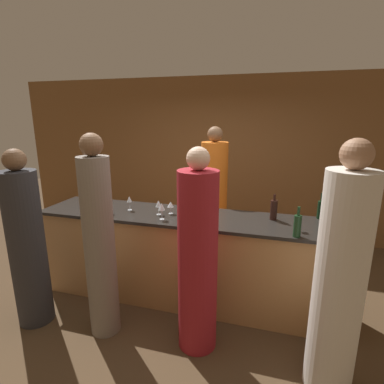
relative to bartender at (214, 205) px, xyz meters
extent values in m
plane|color=#4C3823|center=(-0.16, -0.86, -0.93)|extent=(14.00, 14.00, 0.00)
cube|color=brown|center=(-0.16, 1.37, 0.47)|extent=(8.00, 0.06, 2.80)
cube|color=#B27F4C|center=(-0.16, -0.86, -0.43)|extent=(3.33, 0.66, 1.01)
cube|color=black|center=(-0.16, -0.86, 0.10)|extent=(3.39, 0.72, 0.04)
cylinder|color=orange|center=(0.00, 0.00, -0.03)|extent=(0.36, 0.36, 1.80)
sphere|color=brown|center=(0.00, 0.00, 0.97)|extent=(0.20, 0.20, 0.20)
cylinder|color=maroon|center=(0.18, -1.55, -0.09)|extent=(0.36, 0.36, 1.69)
sphere|color=beige|center=(0.18, -1.55, 0.86)|extent=(0.20, 0.20, 0.20)
cylinder|color=gray|center=(-0.77, -1.62, -0.04)|extent=(0.29, 0.29, 1.78)
sphere|color=brown|center=(-0.77, -1.62, 0.95)|extent=(0.21, 0.21, 0.21)
cylinder|color=silver|center=(1.31, -1.69, -0.04)|extent=(0.37, 0.37, 1.78)
sphere|color=#A37556|center=(1.31, -1.69, 0.95)|extent=(0.22, 0.22, 0.22)
cylinder|color=#2D2D33|center=(-1.57, -1.68, -0.12)|extent=(0.35, 0.35, 1.63)
sphere|color=brown|center=(-1.57, -1.68, 0.80)|extent=(0.21, 0.21, 0.21)
cylinder|color=black|center=(0.81, -0.73, 0.22)|extent=(0.08, 0.08, 0.21)
cylinder|color=black|center=(0.81, -0.73, 0.36)|extent=(0.03, 0.03, 0.07)
cylinder|color=#19381E|center=(1.03, -1.16, 0.22)|extent=(0.07, 0.07, 0.21)
cylinder|color=#19381E|center=(1.03, -1.16, 0.36)|extent=(0.03, 0.03, 0.08)
cylinder|color=black|center=(1.29, -0.56, 0.21)|extent=(0.07, 0.07, 0.19)
cylinder|color=black|center=(1.29, -0.56, 0.35)|extent=(0.03, 0.03, 0.09)
cylinder|color=silver|center=(-0.35, -1.06, 0.12)|extent=(0.05, 0.05, 0.00)
cylinder|color=silver|center=(-0.35, -1.06, 0.17)|extent=(0.01, 0.01, 0.10)
cone|color=silver|center=(-0.35, -1.06, 0.26)|extent=(0.08, 0.08, 0.08)
cylinder|color=silver|center=(1.05, -1.00, 0.12)|extent=(0.05, 0.05, 0.00)
cylinder|color=silver|center=(1.05, -1.00, 0.17)|extent=(0.01, 0.01, 0.10)
cone|color=silver|center=(1.05, -1.00, 0.25)|extent=(0.06, 0.06, 0.06)
cylinder|color=silver|center=(-1.00, -1.03, 0.12)|extent=(0.05, 0.05, 0.00)
cylinder|color=silver|center=(-1.00, -1.03, 0.16)|extent=(0.01, 0.01, 0.09)
cone|color=silver|center=(-1.00, -1.03, 0.24)|extent=(0.06, 0.06, 0.07)
cylinder|color=silver|center=(-0.44, -0.92, 0.12)|extent=(0.05, 0.05, 0.00)
cylinder|color=silver|center=(-0.44, -0.92, 0.16)|extent=(0.01, 0.01, 0.09)
cone|color=silver|center=(-0.44, -0.92, 0.24)|extent=(0.07, 0.07, 0.07)
cylinder|color=silver|center=(-0.32, -0.85, 0.12)|extent=(0.05, 0.05, 0.00)
cylinder|color=silver|center=(-0.32, -0.85, 0.16)|extent=(0.01, 0.01, 0.08)
cone|color=silver|center=(-0.32, -0.85, 0.22)|extent=(0.08, 0.08, 0.06)
cylinder|color=silver|center=(-0.84, -0.86, 0.12)|extent=(0.05, 0.05, 0.00)
cylinder|color=silver|center=(-0.84, -0.86, 0.17)|extent=(0.01, 0.01, 0.10)
cone|color=silver|center=(-0.84, -0.86, 0.25)|extent=(0.06, 0.06, 0.07)
camera|label=1|loc=(0.80, -3.91, 1.20)|focal=28.00mm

